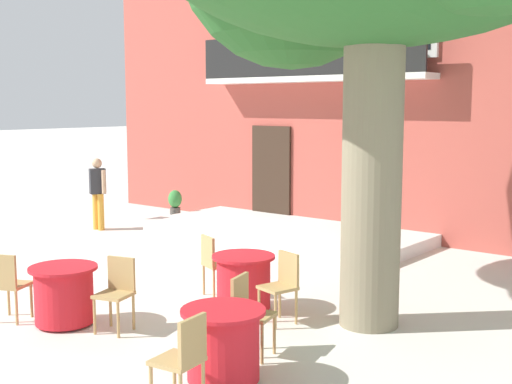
# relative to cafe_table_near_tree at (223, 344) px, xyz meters

# --- Properties ---
(ground_plane) EXTENTS (120.00, 120.00, 0.00)m
(ground_plane) POSITION_rel_cafe_table_near_tree_xyz_m (-3.60, 2.59, -0.39)
(ground_plane) COLOR silver
(building_facade) EXTENTS (13.00, 5.09, 7.50)m
(building_facade) POSITION_rel_cafe_table_near_tree_xyz_m (-3.97, 9.58, 3.36)
(building_facade) COLOR #B24C42
(building_facade) RESTS_ON ground
(entrance_step_platform) EXTENTS (5.89, 2.57, 0.25)m
(entrance_step_platform) POSITION_rel_cafe_table_near_tree_xyz_m (-3.97, 6.31, -0.27)
(entrance_step_platform) COLOR silver
(entrance_step_platform) RESTS_ON ground
(cafe_table_near_tree) EXTENTS (0.86, 0.86, 0.76)m
(cafe_table_near_tree) POSITION_rel_cafe_table_near_tree_xyz_m (0.00, 0.00, 0.00)
(cafe_table_near_tree) COLOR red
(cafe_table_near_tree) RESTS_ON ground
(cafe_chair_near_tree_0) EXTENTS (0.49, 0.49, 0.91)m
(cafe_chair_near_tree_0) POSITION_rel_cafe_table_near_tree_xyz_m (-0.26, 0.71, 0.14)
(cafe_chair_near_tree_0) COLOR tan
(cafe_chair_near_tree_0) RESTS_ON ground
(cafe_chair_near_tree_1) EXTENTS (0.45, 0.45, 0.91)m
(cafe_chair_near_tree_1) POSITION_rel_cafe_table_near_tree_xyz_m (0.17, -0.73, 0.14)
(cafe_chair_near_tree_1) COLOR tan
(cafe_chair_near_tree_1) RESTS_ON ground
(cafe_table_middle) EXTENTS (0.86, 0.86, 0.76)m
(cafe_table_middle) POSITION_rel_cafe_table_near_tree_xyz_m (-1.41, 1.99, 0.00)
(cafe_table_middle) COLOR red
(cafe_table_middle) RESTS_ON ground
(cafe_chair_middle_0) EXTENTS (0.49, 0.49, 0.91)m
(cafe_chair_middle_0) POSITION_rel_cafe_table_near_tree_xyz_m (-0.67, 1.88, 0.14)
(cafe_chair_middle_0) COLOR tan
(cafe_chair_middle_0) RESTS_ON ground
(cafe_chair_middle_1) EXTENTS (0.52, 0.52, 0.91)m
(cafe_chair_middle_1) POSITION_rel_cafe_table_near_tree_xyz_m (-2.14, 2.19, 0.14)
(cafe_chair_middle_1) COLOR tan
(cafe_chair_middle_1) RESTS_ON ground
(cafe_table_front) EXTENTS (0.86, 0.86, 0.76)m
(cafe_table_front) POSITION_rel_cafe_table_near_tree_xyz_m (-2.77, 0.05, 0.00)
(cafe_table_front) COLOR red
(cafe_table_front) RESTS_ON ground
(cafe_chair_front_0) EXTENTS (0.53, 0.53, 0.91)m
(cafe_chair_front_0) POSITION_rel_cafe_table_near_tree_xyz_m (-3.42, -0.34, 0.14)
(cafe_chair_front_0) COLOR tan
(cafe_chair_front_0) RESTS_ON ground
(cafe_chair_front_1) EXTENTS (0.50, 0.50, 0.91)m
(cafe_chair_front_1) POSITION_rel_cafe_table_near_tree_xyz_m (-2.08, 0.34, 0.14)
(cafe_chair_front_1) COLOR tan
(cafe_chair_front_1) RESTS_ON ground
(ground_planter_left) EXTENTS (0.33, 0.33, 0.75)m
(ground_planter_left) POSITION_rel_cafe_table_near_tree_xyz_m (-7.27, 6.35, 0.03)
(ground_planter_left) COLOR #47423D
(ground_planter_left) RESTS_ON ground
(pedestrian_mid_plaza) EXTENTS (0.53, 0.40, 1.61)m
(pedestrian_mid_plaza) POSITION_rel_cafe_table_near_tree_xyz_m (-7.78, 4.47, 0.51)
(pedestrian_mid_plaza) COLOR gold
(pedestrian_mid_plaza) RESTS_ON ground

